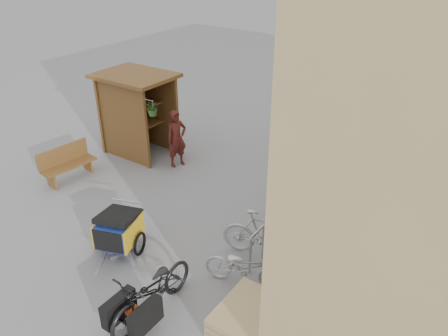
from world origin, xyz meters
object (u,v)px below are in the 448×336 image
Objects in this scene: bike_6 at (331,163)px; child_trailer at (119,229)px; bike_7 at (340,157)px; bench at (67,163)px; shopping_carts at (391,134)px; kiosk at (135,103)px; bike_1 at (265,235)px; pallet_stack at (250,319)px; cargo_bike at (151,293)px; bike_0 at (245,267)px; bike_4 at (311,182)px; bike_5 at (324,178)px; bike_3 at (309,200)px; bike_2 at (293,211)px; person_kiosk at (177,139)px.

child_trailer is at bearing 149.97° from bike_6.
bike_6 is at bearing 137.42° from bike_7.
shopping_carts is (6.67, 6.35, 0.18)m from bench.
bike_7 is at bearing 42.40° from bench.
bike_1 is (5.55, -2.13, -1.02)m from kiosk.
bike_1 is at bearing 164.08° from bike_7.
bike_7 is (-0.74, 5.87, 0.34)m from pallet_stack.
cargo_bike reaches higher than bike_0.
bike_4 is (-0.87, -3.66, -0.17)m from shopping_carts.
bike_0 is 0.98× the size of bike_5.
bike_5 reaches higher than child_trailer.
bike_7 is (0.13, 1.59, 0.07)m from bike_4.
bench reaches higher than bike_0.
bike_3 is at bearing 176.66° from bike_5.
bike_4 reaches higher than bench.
bench is at bearing 155.69° from cargo_bike.
pallet_stack is 0.62× the size of cargo_bike.
bike_0 is 2.17m from bike_2.
bike_3 reaches higher than bike_2.
shopping_carts reaches higher than bike_2.
person_kiosk is at bearing 100.71° from bike_7.
bike_4 reaches higher than child_trailer.
shopping_carts is at bearing 90.00° from pallet_stack.
bike_2 is 0.50m from bike_3.
bike_4 is at bearing 19.09° from bike_2.
person_kiosk is 1.05× the size of bike_0.
kiosk is at bearing 86.68° from bench.
bike_6 reaches higher than bike_0.
bike_5 is at bearing 98.45° from pallet_stack.
bike_7 is at bearing -42.75° from person_kiosk.
shopping_carts is 1.08× the size of bike_5.
bike_6 is at bearing 17.70° from kiosk.
bike_5 is (4.05, 0.82, -0.34)m from person_kiosk.
bike_3 is 0.94× the size of bike_4.
bike_3 is at bearing 168.65° from bike_7.
bike_4 is 1.12× the size of bike_6.
person_kiosk reaches higher than bike_3.
bike_2 is at bearing 159.74° from bike_3.
child_trailer is at bearing -113.22° from shopping_carts.
bike_7 reaches higher than cargo_bike.
child_trailer reaches higher than bike_0.
bike_0 is 0.85× the size of bike_7.
kiosk is 4.80m from child_trailer.
shopping_carts reaches higher than bike_5.
child_trailer is 2.98m from bike_1.
person_kiosk is 4.14m from bike_5.
bike_1 is 1.73m from bike_3.
bike_3 is 1.22m from bike_5.
child_trailer is 5.13m from bike_5.
bike_1 reaches higher than bike_3.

